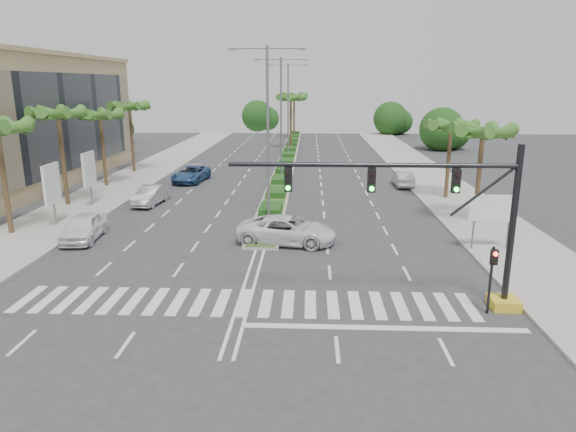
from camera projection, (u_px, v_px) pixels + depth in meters
name	position (u px, v px, depth m)	size (l,w,h in m)	color
ground	(244.00, 303.00, 23.10)	(160.00, 160.00, 0.00)	#333335
footpath_right	(460.00, 203.00, 41.78)	(6.00, 120.00, 0.15)	gray
footpath_left	(94.00, 200.00, 43.06)	(6.00, 120.00, 0.15)	gray
median	(288.00, 158.00, 66.58)	(2.20, 75.00, 0.20)	gray
median_grass	(288.00, 157.00, 66.55)	(1.80, 75.00, 0.04)	#30521C
building	(1.00, 123.00, 47.82)	(12.00, 36.00, 12.00)	tan
signal_gantry	(458.00, 232.00, 21.84)	(12.60, 1.20, 7.20)	gold
pedestrian_signal	(492.00, 269.00, 21.49)	(0.28, 0.36, 3.00)	black
direction_sign	(493.00, 211.00, 29.64)	(2.70, 0.11, 3.40)	slate
billboard_near	(52.00, 184.00, 34.57)	(0.18, 2.10, 4.35)	slate
billboard_far	(89.00, 170.00, 40.37)	(0.18, 2.10, 4.35)	slate
palm_left_mid	(58.00, 117.00, 39.42)	(4.57, 4.68, 7.95)	brown
palm_left_far	(100.00, 118.00, 47.30)	(4.57, 4.68, 7.35)	brown
palm_left_end	(130.00, 109.00, 54.93)	(4.57, 4.68, 7.75)	brown
palm_right_near	(483.00, 135.00, 34.46)	(4.57, 4.68, 7.05)	brown
palm_right_far	(451.00, 129.00, 42.27)	(4.57, 4.68, 6.75)	brown
palm_median_a	(291.00, 100.00, 74.47)	(4.57, 4.68, 8.05)	brown
palm_median_b	(294.00, 97.00, 88.97)	(4.57, 4.68, 8.05)	brown
streetlight_near	(268.00, 125.00, 34.92)	(5.10, 0.25, 12.00)	slate
streetlight_mid	(281.00, 112.00, 50.39)	(5.10, 0.25, 12.00)	slate
streetlight_far	(288.00, 105.00, 65.86)	(5.10, 0.25, 12.00)	slate
car_parked_a	(84.00, 227.00, 32.21)	(1.93, 4.80, 1.64)	white
car_parked_b	(150.00, 195.00, 41.57)	(1.60, 4.58, 1.51)	#ADADB2
car_parked_c	(191.00, 174.00, 51.13)	(2.62, 5.67, 1.58)	navy
car_parked_d	(191.00, 173.00, 52.10)	(1.89, 4.66, 1.35)	white
car_crossing	(287.00, 230.00, 31.49)	(2.79, 6.04, 1.68)	white
car_right	(403.00, 179.00, 48.89)	(1.55, 4.44, 1.46)	#B3B4B8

